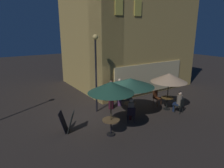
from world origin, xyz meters
TOP-DOWN VIEW (x-y plane):
  - ground_plane at (0.00, 0.00)m, footprint 60.00×60.00m
  - cafe_building at (3.88, 3.44)m, footprint 8.90×7.34m
  - street_lamp_near_corner at (0.23, 0.64)m, footprint 0.29×0.29m
  - menu_sandwich_board at (-2.08, -0.72)m, footprint 0.86×0.82m
  - cafe_table_0 at (3.92, -1.36)m, footprint 0.72×0.72m
  - cafe_table_1 at (-0.52, -2.06)m, footprint 0.79×0.79m
  - cafe_table_2 at (1.45, -0.91)m, footprint 0.63×0.63m
  - patio_umbrella_0 at (3.92, -1.36)m, footprint 2.09×2.09m
  - patio_umbrella_1 at (-0.52, -2.06)m, footprint 2.01×2.01m
  - patio_umbrella_2 at (1.45, -0.91)m, footprint 2.55×2.55m
  - cafe_chair_0 at (3.84, -0.55)m, footprint 0.46×0.46m
  - cafe_chair_1 at (4.08, -2.19)m, footprint 0.48×0.48m
  - cafe_chair_2 at (1.00, -1.60)m, footprint 0.56×0.56m
  - patron_seated_0 at (4.05, -2.05)m, footprint 0.37×0.51m
  - patron_seated_1 at (1.08, -1.48)m, footprint 0.46×0.51m
  - patron_standing_2 at (1.17, 0.55)m, footprint 0.38×0.38m
  - patron_standing_3 at (1.87, 0.68)m, footprint 0.31×0.31m

SIDE VIEW (x-z plane):
  - ground_plane at x=0.00m, z-range 0.00..0.00m
  - menu_sandwich_board at x=-2.08m, z-range 0.02..1.00m
  - cafe_table_2 at x=1.45m, z-range 0.13..0.89m
  - cafe_chair_2 at x=1.00m, z-range 0.09..0.95m
  - cafe_chair_1 at x=4.08m, z-range 0.09..0.98m
  - cafe_table_0 at x=3.92m, z-range 0.17..0.92m
  - cafe_table_1 at x=-0.52m, z-range 0.19..0.93m
  - cafe_chair_0 at x=3.84m, z-range 0.10..1.04m
  - patron_seated_0 at x=4.05m, z-range 0.07..1.34m
  - patron_seated_1 at x=1.08m, z-range 0.08..1.35m
  - patron_standing_2 at x=1.17m, z-range 0.00..1.76m
  - patron_standing_3 at x=1.87m, z-range 0.02..1.76m
  - patio_umbrella_2 at x=1.45m, z-range 0.85..3.00m
  - patio_umbrella_0 at x=3.92m, z-range 0.85..3.06m
  - patio_umbrella_1 at x=-0.52m, z-range 1.00..3.50m
  - street_lamp_near_corner at x=0.23m, z-range 0.70..5.10m
  - cafe_building at x=3.88m, z-range -0.01..8.26m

